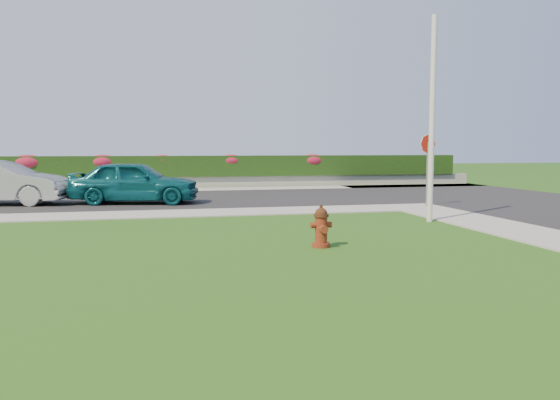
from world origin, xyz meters
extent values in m
plane|color=black|center=(0.00, 0.00, 0.00)|extent=(120.00, 120.00, 0.00)
cube|color=black|center=(-5.00, 14.00, 0.02)|extent=(26.00, 8.00, 0.04)
cube|color=gray|center=(-6.00, 9.00, 0.02)|extent=(24.00, 2.00, 0.04)
cube|color=gray|center=(7.00, 9.00, 0.02)|extent=(2.00, 2.00, 0.04)
cube|color=gray|center=(-1.00, 19.00, 0.02)|extent=(34.00, 2.00, 0.04)
cube|color=gray|center=(-1.00, 20.50, 0.30)|extent=(34.00, 0.40, 0.60)
cube|color=black|center=(-1.00, 20.60, 1.15)|extent=(32.00, 0.90, 1.10)
cylinder|color=#530E0D|center=(1.48, 2.40, 0.05)|extent=(0.39, 0.39, 0.09)
cylinder|color=#530E0D|center=(1.48, 2.40, 0.39)|extent=(0.26, 0.26, 0.59)
cylinder|color=black|center=(1.48, 2.40, 0.68)|extent=(0.32, 0.32, 0.06)
sphere|color=black|center=(1.48, 2.40, 0.71)|extent=(0.26, 0.26, 0.26)
cylinder|color=black|center=(1.48, 2.40, 0.86)|extent=(0.08, 0.08, 0.08)
cylinder|color=#530E0D|center=(1.31, 2.40, 0.48)|extent=(0.11, 0.13, 0.12)
cylinder|color=#530E0D|center=(1.65, 2.40, 0.48)|extent=(0.11, 0.13, 0.12)
cylinder|color=#530E0D|center=(1.48, 2.23, 0.41)|extent=(0.17, 0.14, 0.17)
imported|color=#0B4C55|center=(-2.68, 12.47, 0.84)|extent=(4.98, 2.79, 1.60)
cylinder|color=silver|center=(5.72, 5.59, 2.89)|extent=(0.16, 0.16, 5.78)
cylinder|color=slate|center=(7.53, 9.20, 1.15)|extent=(0.06, 0.06, 2.30)
cylinder|color=#B01E0B|center=(7.53, 9.20, 2.25)|extent=(0.66, 0.20, 0.67)
cylinder|color=white|center=(7.53, 9.20, 2.25)|extent=(0.69, 0.20, 0.71)
ellipsoid|color=#BB203D|center=(-8.05, 20.50, 1.40)|extent=(1.52, 0.98, 0.76)
ellipsoid|color=#BB203D|center=(-4.52, 20.50, 1.42)|extent=(1.41, 0.91, 0.70)
ellipsoid|color=#BB203D|center=(-1.56, 20.50, 1.48)|extent=(1.10, 0.71, 0.55)
ellipsoid|color=#BB203D|center=(2.04, 20.50, 1.45)|extent=(1.28, 0.82, 0.64)
ellipsoid|color=#BB203D|center=(6.57, 20.50, 1.43)|extent=(1.38, 0.88, 0.69)
camera|label=1|loc=(-1.94, -8.58, 2.10)|focal=35.00mm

